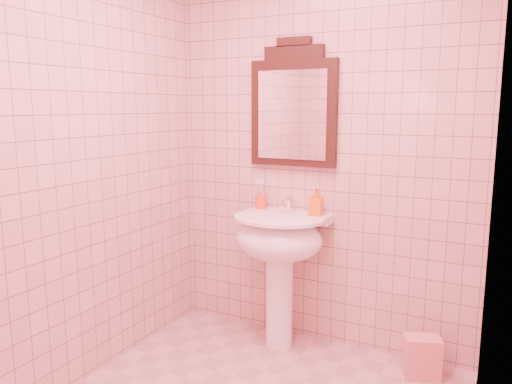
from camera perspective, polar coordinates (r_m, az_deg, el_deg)
The scene contains 7 objects.
back_wall at distance 3.19m, azimuth 7.38°, elevation 4.50°, with size 2.00×0.02×2.50m, color #D4A294.
pedestal_sink at distance 3.16m, azimuth 2.66°, elevation -6.37°, with size 0.58×0.58×0.86m.
faucet at distance 3.22m, azimuth 3.70°, elevation -1.33°, with size 0.04×0.16×0.11m.
mirror at distance 3.22m, azimuth 4.28°, elevation 9.59°, with size 0.58×0.06×0.80m.
toothbrush_cup at distance 3.33m, azimuth 0.53°, elevation -1.10°, with size 0.07×0.07×0.17m.
soap_dispenser at distance 3.14m, azimuth 6.90°, elevation -1.12°, with size 0.08×0.08×0.17m, color #DC5D12.
towel at distance 3.15m, azimuth 18.43°, elevation -17.48°, with size 0.20×0.13×0.24m, color pink.
Camera 1 is at (1.07, -1.90, 1.53)m, focal length 35.00 mm.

